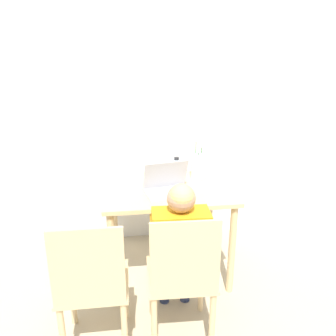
{
  "coord_description": "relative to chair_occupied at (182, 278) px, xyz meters",
  "views": [
    {
      "loc": [
        -0.27,
        -0.71,
        1.68
      ],
      "look_at": [
        0.03,
        1.54,
        0.92
      ],
      "focal_mm": 35.0,
      "sensor_mm": 36.0,
      "label": 1
    }
  ],
  "objects": [
    {
      "name": "chair_spare",
      "position": [
        -0.51,
        -0.01,
        0.0
      ],
      "size": [
        0.4,
        0.4,
        0.89
      ],
      "rotation": [
        0.0,
        0.0,
        3.13
      ],
      "color": "#D6B784",
      "rests_on": "ground_plane"
    },
    {
      "name": "water_bottle",
      "position": [
        0.1,
        0.86,
        0.37
      ],
      "size": [
        0.06,
        0.06,
        0.2
      ],
      "color": "silver",
      "rests_on": "dining_table"
    },
    {
      "name": "wall_back",
      "position": [
        -0.02,
        1.34,
        0.79
      ],
      "size": [
        6.4,
        0.05,
        2.5
      ],
      "color": "white",
      "rests_on": "ground_plane"
    },
    {
      "name": "laptop",
      "position": [
        0.0,
        0.64,
        0.33
      ],
      "size": [
        0.37,
        0.29,
        0.23
      ],
      "rotation": [
        0.0,
        0.0,
        0.19
      ],
      "color": "#B2B2B7",
      "rests_on": "dining_table"
    },
    {
      "name": "chair_occupied",
      "position": [
        0.0,
        0.0,
        0.0
      ],
      "size": [
        0.42,
        0.42,
        0.89
      ],
      "rotation": [
        0.0,
        0.0,
        3.1
      ],
      "color": "#D6B784",
      "rests_on": "ground_plane"
    },
    {
      "name": "flower_vase",
      "position": [
        0.29,
        0.91,
        0.4
      ],
      "size": [
        0.12,
        0.12,
        0.33
      ],
      "color": "silver",
      "rests_on": "dining_table"
    },
    {
      "name": "dining_table",
      "position": [
        0.01,
        0.72,
        0.17
      ],
      "size": [
        0.96,
        0.73,
        0.74
      ],
      "color": "#D6B784",
      "rests_on": "ground_plane"
    },
    {
      "name": "person_seated",
      "position": [
        0.0,
        0.12,
        0.17
      ],
      "size": [
        0.35,
        0.43,
        1.03
      ],
      "rotation": [
        0.0,
        0.0,
        3.1
      ],
      "color": "orange",
      "rests_on": "ground_plane"
    }
  ]
}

